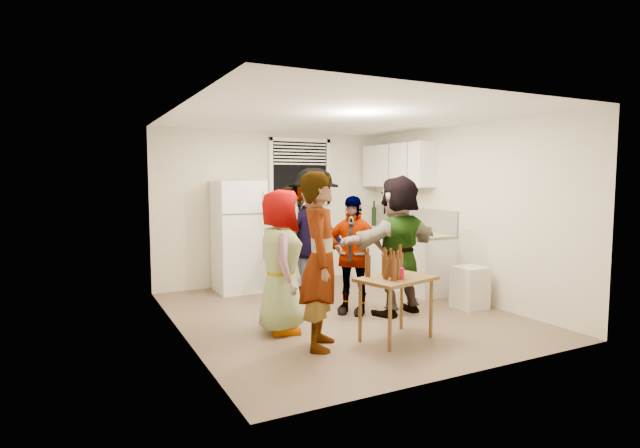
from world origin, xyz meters
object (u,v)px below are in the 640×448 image
guest_grey (281,331)px  guest_back_left (297,297)px  beer_bottle_table (400,275)px  guest_orange (397,313)px  serving_table (396,339)px  guest_back_right (313,301)px  trash_bin (470,290)px  red_cup (400,279)px  guest_stripe (321,347)px  beer_bottle_counter (401,232)px  guest_black (352,313)px  blue_cup (425,235)px  kettle (392,230)px  wine_bottle (374,226)px  refrigerator (239,236)px

guest_grey → guest_back_left: bearing=-12.5°
beer_bottle_table → guest_orange: beer_bottle_table is taller
serving_table → guest_orange: serving_table is taller
guest_grey → guest_back_right: 1.44m
trash_bin → red_cup: bearing=-157.0°
guest_stripe → guest_back_left: bearing=13.9°
beer_bottle_counter → guest_black: beer_bottle_counter is taller
beer_bottle_counter → blue_cup: beer_bottle_counter is taller
kettle → wine_bottle: 0.72m
beer_bottle_counter → beer_bottle_table: bearing=-126.5°
trash_bin → red_cup: (-1.67, -0.71, 0.43)m
beer_bottle_counter → red_cup: beer_bottle_counter is taller
red_cup → guest_black: (0.13, 1.21, -0.68)m
blue_cup → serving_table: size_ratio=0.16×
wine_bottle → red_cup: (-1.74, -3.17, -0.22)m
kettle → blue_cup: 0.89m
guest_back_left → guest_back_right: 0.36m
red_cup → refrigerator: bearing=103.7°
guest_stripe → guest_back_left: size_ratio=1.09×
serving_table → guest_back_left: size_ratio=0.49×
kettle → wine_bottle: size_ratio=0.77×
guest_back_right → trash_bin: bearing=-48.7°
kettle → serving_table: kettle is taller
beer_bottle_counter → guest_orange: (-0.94, -1.22, -0.90)m
guest_back_left → guest_black: guest_back_left is taller
trash_bin → wine_bottle: bearing=88.4°
beer_bottle_counter → trash_bin: 1.59m
trash_bin → guest_stripe: 2.55m
trash_bin → guest_stripe: size_ratio=0.31×
serving_table → guest_stripe: bearing=169.7°
kettle → guest_back_right: size_ratio=0.13×
beer_bottle_table → guest_grey: (-1.09, 0.76, -0.68)m
serving_table → wine_bottle: bearing=60.8°
guest_stripe → guest_black: (0.95, 0.99, 0.00)m
refrigerator → beer_bottle_counter: 2.55m
wine_bottle → beer_bottle_counter: (-0.15, -1.01, 0.00)m
beer_bottle_counter → blue_cup: (0.01, -0.58, 0.00)m
guest_grey → red_cup: bearing=-114.6°
refrigerator → guest_orange: size_ratio=0.96×
trash_bin → guest_black: bearing=161.9°
trash_bin → guest_grey: bearing=175.8°
kettle → trash_bin: 1.87m
beer_bottle_counter → trash_bin: (0.08, -1.44, -0.65)m
refrigerator → guest_black: bearing=-65.0°
wine_bottle → beer_bottle_counter: bearing=-98.4°
refrigerator → guest_stripe: size_ratio=0.94×
beer_bottle_counter → guest_back_right: size_ratio=0.12×
wine_bottle → beer_bottle_table: wine_bottle is taller
guest_stripe → guest_back_right: guest_back_right is taller
trash_bin → beer_bottle_table: beer_bottle_table is taller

